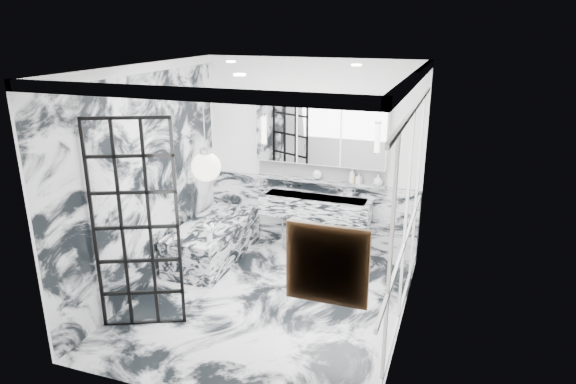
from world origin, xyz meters
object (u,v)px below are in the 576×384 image
at_px(crittall_door, 136,227).
at_px(trough_sink, 315,207).
at_px(mirror_cabinet, 320,130).
at_px(bathtub, 213,241).

distance_m(crittall_door, trough_sink, 2.78).
xyz_separation_m(mirror_cabinet, bathtub, (-1.32, -0.83, -1.54)).
relative_size(trough_sink, bathtub, 0.97).
bearing_deg(crittall_door, trough_sink, 38.01).
relative_size(crittall_door, trough_sink, 1.47).
height_order(crittall_door, trough_sink, crittall_door).
height_order(trough_sink, bathtub, trough_sink).
distance_m(trough_sink, bathtub, 1.55).
bearing_deg(mirror_cabinet, crittall_door, -116.39).
bearing_deg(mirror_cabinet, trough_sink, -90.00).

